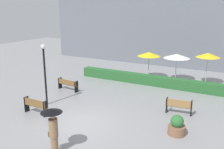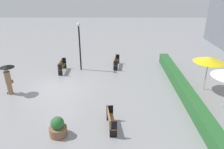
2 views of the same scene
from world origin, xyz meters
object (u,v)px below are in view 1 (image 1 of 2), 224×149
object	(u,v)px
pedestrian_with_umbrella	(53,125)
lamp_post	(45,68)
bench_far_left	(68,84)
patio_umbrella_yellow	(149,54)
bench_far_right	(179,106)
planter_pot	(177,126)
patio_umbrella_white	(177,56)
patio_umbrella_yellow_far	(208,55)
bench_near_left	(35,105)

from	to	relation	value
pedestrian_with_umbrella	lamp_post	distance (m)	5.94
bench_far_left	patio_umbrella_yellow	xyz separation A→B (m)	(4.19, 5.93, 1.68)
bench_far_right	planter_pot	xyz separation A→B (m)	(0.54, -2.53, -0.09)
lamp_post	patio_umbrella_white	world-z (taller)	lamp_post
patio_umbrella_white	patio_umbrella_yellow_far	xyz separation A→B (m)	(2.40, 0.13, 0.26)
patio_umbrella_yellow	patio_umbrella_yellow_far	bearing A→B (deg)	5.30
patio_umbrella_yellow_far	patio_umbrella_white	bearing A→B (deg)	-177.00
bench_far_left	lamp_post	size ratio (longest dim) A/B	0.47
bench_far_left	patio_umbrella_yellow	world-z (taller)	patio_umbrella_yellow
patio_umbrella_yellow	patio_umbrella_yellow_far	xyz separation A→B (m)	(4.71, 0.44, 0.25)
bench_far_right	patio_umbrella_yellow	bearing A→B (deg)	123.96
patio_umbrella_white	lamp_post	bearing A→B (deg)	-122.70
bench_far_right	planter_pot	bearing A→B (deg)	-77.96
planter_pot	lamp_post	size ratio (longest dim) A/B	0.26
patio_umbrella_white	planter_pot	bearing A→B (deg)	-74.79
patio_umbrella_yellow	bench_far_right	bearing A→B (deg)	-56.04
patio_umbrella_white	patio_umbrella_yellow_far	size ratio (longest dim) A/B	0.90
bench_near_left	lamp_post	size ratio (longest dim) A/B	0.42
planter_pot	patio_umbrella_yellow_far	world-z (taller)	patio_umbrella_yellow_far
bench_far_right	patio_umbrella_yellow	xyz separation A→B (m)	(-4.26, 6.32, 1.66)
planter_pot	patio_umbrella_yellow_far	bearing A→B (deg)	90.55
patio_umbrella_white	patio_umbrella_yellow_far	world-z (taller)	patio_umbrella_yellow_far
planter_pot	patio_umbrella_yellow_far	xyz separation A→B (m)	(-0.09, 9.29, 2.00)
pedestrian_with_umbrella	lamp_post	world-z (taller)	lamp_post
bench_near_left	bench_far_left	world-z (taller)	bench_near_left
bench_near_left	lamp_post	distance (m)	2.40
bench_far_right	planter_pot	distance (m)	2.59
bench_far_right	lamp_post	size ratio (longest dim) A/B	0.40
bench_far_left	planter_pot	world-z (taller)	planter_pot
bench_near_left	patio_umbrella_white	size ratio (longest dim) A/B	0.70
bench_near_left	pedestrian_with_umbrella	bearing A→B (deg)	-35.37
planter_pot	patio_umbrella_yellow	size ratio (longest dim) A/B	0.43
bench_far_left	bench_far_right	size ratio (longest dim) A/B	1.19
planter_pot	bench_near_left	bearing A→B (deg)	-169.38
bench_near_left	lamp_post	xyz separation A→B (m)	(-0.50, 1.48, 1.83)
pedestrian_with_umbrella	planter_pot	bearing A→B (deg)	44.09
patio_umbrella_yellow_far	patio_umbrella_yellow	bearing A→B (deg)	-174.70
planter_pot	bench_far_left	bearing A→B (deg)	161.98
bench_far_right	patio_umbrella_yellow_far	xyz separation A→B (m)	(0.45, 6.76, 1.91)
bench_far_left	patio_umbrella_white	size ratio (longest dim) A/B	0.78
patio_umbrella_yellow	patio_umbrella_white	bearing A→B (deg)	7.68
patio_umbrella_white	bench_far_right	bearing A→B (deg)	-73.61
lamp_post	patio_umbrella_yellow_far	xyz separation A→B (m)	(8.28, 9.29, 0.05)
bench_far_left	bench_far_right	bearing A→B (deg)	-2.69
bench_far_right	patio_umbrella_white	xyz separation A→B (m)	(-1.95, 6.64, 1.65)
lamp_post	patio_umbrella_yellow	bearing A→B (deg)	68.02
planter_pot	patio_umbrella_white	distance (m)	9.65
pedestrian_with_umbrella	planter_pot	distance (m)	5.92
planter_pot	patio_umbrella_yellow	distance (m)	10.22
bench_far_right	patio_umbrella_yellow_far	distance (m)	7.04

